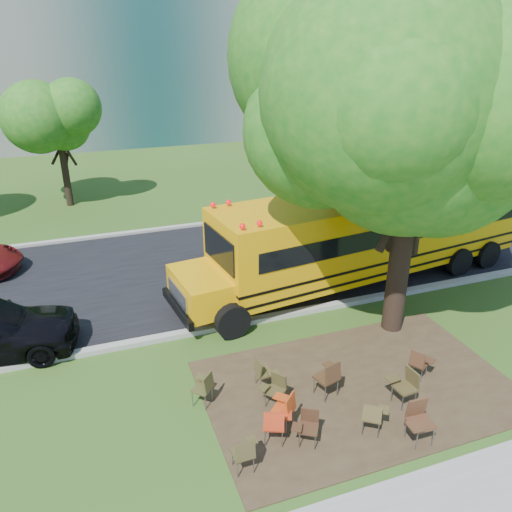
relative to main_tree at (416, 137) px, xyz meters
name	(u,v)px	position (x,y,z in m)	size (l,w,h in m)	color
ground	(310,384)	(-3.19, -1.45, -5.25)	(160.00, 160.00, 0.00)	#2F4816
dirt_patch	(358,387)	(-2.19, -1.95, -5.24)	(7.00, 4.50, 0.03)	#382819
asphalt_road	(224,264)	(-3.19, 5.55, -5.23)	(80.00, 8.00, 0.04)	black
kerb_near	(264,318)	(-3.19, 1.55, -5.18)	(80.00, 0.25, 0.14)	gray
kerb_far	(197,225)	(-3.19, 9.65, -5.18)	(80.00, 0.25, 0.14)	gray
bg_tree_2	(56,115)	(-8.19, 14.55, -1.04)	(4.80, 4.80, 6.62)	black
bg_tree_3	(339,89)	(4.81, 12.55, -0.22)	(5.60, 5.60, 7.84)	black
bg_tree_4	(484,100)	(12.81, 11.55, -0.91)	(5.00, 5.00, 6.85)	black
main_tree	(416,137)	(0.00, 0.00, 0.00)	(7.20, 7.20, 8.87)	black
school_bus	(370,231)	(0.94, 2.93, -3.57)	(12.14, 4.05, 2.91)	#DB9606
chair_0	(245,452)	(-5.43, -3.36, -4.76)	(0.52, 0.47, 0.80)	#443B1D
chair_1	(275,423)	(-4.64, -2.90, -4.72)	(0.70, 0.55, 0.86)	red
chair_2	(285,407)	(-4.29, -2.57, -4.72)	(0.59, 0.75, 0.87)	#B73D13
chair_3	(308,423)	(-4.03, -3.08, -4.77)	(0.66, 0.52, 0.78)	#412717
chair_4	(373,415)	(-2.70, -3.32, -4.76)	(0.68, 0.54, 0.80)	#4E4222
chair_5	(419,418)	(-1.97, -3.78, -4.67)	(0.63, 0.56, 0.95)	#4C2D1B
chair_6	(406,383)	(-1.53, -2.77, -4.70)	(0.57, 0.59, 0.89)	#453A1E
chair_7	(419,362)	(-0.72, -2.14, -4.78)	(0.64, 0.51, 0.77)	#442818
chair_8	(204,385)	(-5.66, -1.29, -4.75)	(0.55, 0.70, 0.81)	#43401D
chair_9	(275,387)	(-4.22, -1.84, -4.77)	(0.67, 0.53, 0.78)	#41391C
chair_10	(263,371)	(-4.27, -1.22, -4.78)	(0.48, 0.51, 0.78)	#473F1E
chair_11	(329,375)	(-3.00, -1.99, -4.67)	(0.64, 0.69, 0.94)	#432B18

